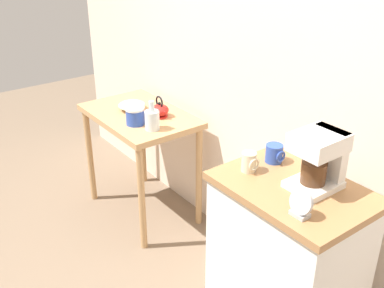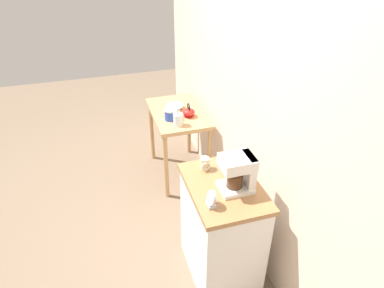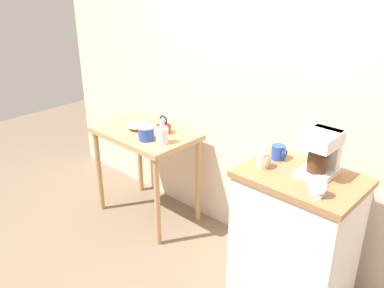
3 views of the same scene
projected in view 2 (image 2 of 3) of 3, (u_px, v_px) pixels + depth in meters
name	position (u px, v px, depth m)	size (l,w,h in m)	color
ground_plane	(192.00, 216.00, 3.40)	(8.00, 8.00, 0.00)	#7A6651
back_wall	(251.00, 80.00, 2.68)	(4.40, 0.10, 2.80)	beige
wooden_table	(178.00, 121.00, 3.65)	(0.82, 0.53, 0.78)	tan
kitchen_counter	(221.00, 231.00, 2.63)	(0.69, 0.49, 0.90)	white
bowl_stoneware	(175.00, 106.00, 3.63)	(0.19, 0.19, 0.06)	beige
teakettle	(189.00, 112.00, 3.47)	(0.15, 0.12, 0.14)	red
glass_carafe_vase	(178.00, 119.00, 3.31)	(0.09, 0.09, 0.19)	silver
canister_enamel	(170.00, 114.00, 3.41)	(0.12, 0.12, 0.11)	#2D4CAD
coffee_maker	(240.00, 172.00, 2.29)	(0.18, 0.22, 0.26)	white
mug_small_cream	(205.00, 164.00, 2.53)	(0.08, 0.07, 0.09)	beige
mug_blue	(226.00, 161.00, 2.56)	(0.09, 0.08, 0.09)	#2D4CAD
table_clock	(211.00, 199.00, 2.19)	(0.10, 0.05, 0.12)	#B2B5BA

